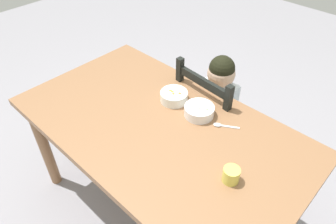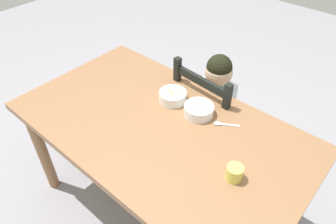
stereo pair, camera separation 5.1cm
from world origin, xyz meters
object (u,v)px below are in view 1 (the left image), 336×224
Objects in this scene: dining_chair at (213,123)px; spoon at (221,125)px; dining_table at (160,137)px; drinking_cup at (231,175)px; bowl_of_carrots at (174,96)px; bowl_of_peas at (199,111)px; child_figure at (215,103)px.

dining_chair reaches higher than spoon.
drinking_cup is (0.48, -0.04, 0.13)m from dining_table.
bowl_of_carrots is 0.33m from spoon.
dining_chair is 5.65× the size of bowl_of_peas.
child_figure reaches higher than spoon.
child_figure is at bearing 88.58° from dining_table.
dining_chair is at bearing 130.92° from drinking_cup.
dining_chair is 7.16× the size of spoon.
dining_chair is (0.01, 0.50, -0.22)m from dining_table.
child_figure reaches higher than dining_chair.
dining_table is 0.25m from bowl_of_carrots.
drinking_cup is at bearing -5.31° from dining_table.
child_figure is 5.84× the size of bowl_of_peas.
bowl_of_peas is (0.10, 0.20, 0.13)m from dining_table.
drinking_cup is (0.56, -0.25, 0.00)m from bowl_of_carrots.
child_figure is at bearing 129.77° from spoon.
bowl_of_peas is at bearing 146.81° from drinking_cup.
dining_table is 12.26× the size of spoon.
child_figure is 12.75× the size of drinking_cup.
dining_table is at bearing -139.15° from spoon.
bowl_of_peas is at bearing -72.11° from dining_chair.
dining_chair is 0.97× the size of child_figure.
bowl_of_peas is at bearing -0.01° from bowl_of_carrots.
dining_chair is at bearing 125.45° from child_figure.
bowl_of_peas is (0.10, -0.30, 0.35)m from dining_chair.
bowl_of_peas reaches higher than dining_table.
bowl_of_carrots is at bearing 156.32° from drinking_cup.
child_figure is 0.39m from spoon.
spoon is 1.72× the size of drinking_cup.
bowl_of_peas is at bearing -72.51° from child_figure.
spoon is at bearing -50.23° from child_figure.
drinking_cup is at bearing -49.08° from dining_chair.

